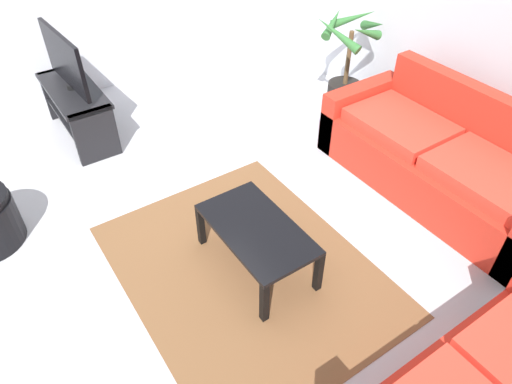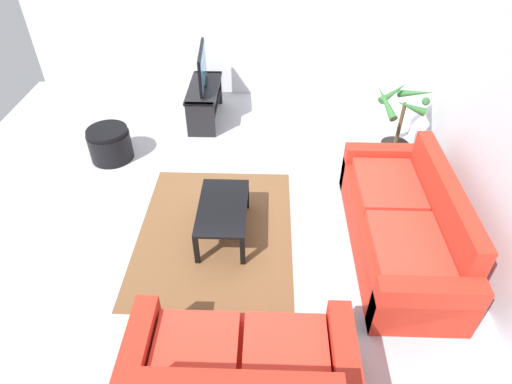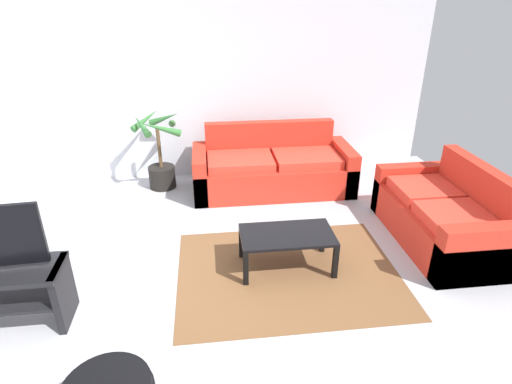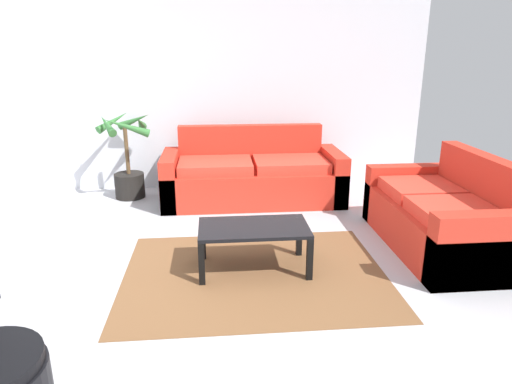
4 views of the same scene
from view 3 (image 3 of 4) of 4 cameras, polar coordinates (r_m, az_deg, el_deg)
The scene contains 7 objects.
ground_plane at distance 4.03m, azimuth -1.42°, elevation -13.91°, with size 6.60×6.60×0.00m, color #B2B2B7.
wall_back at distance 6.22m, azimuth -4.40°, elevation 14.31°, with size 6.00×0.06×2.70m, color silver.
couch_main at distance 5.90m, azimuth 2.26°, elevation 3.08°, with size 2.20×0.90×0.90m.
couch_loveseat at distance 5.11m, azimuth 24.08°, elevation -3.10°, with size 0.90×1.70×0.90m.
coffee_table at distance 4.21m, azimuth 4.24°, elevation -6.29°, with size 0.93×0.52×0.40m.
area_rug at distance 4.32m, azimuth 4.35°, elevation -10.79°, with size 2.20×1.70×0.01m, color brown.
potted_palm at distance 6.07m, azimuth -12.89°, elevation 4.44°, with size 0.72×0.75×1.10m.
Camera 3 is at (-0.28, -3.09, 2.56)m, focal length 29.41 mm.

